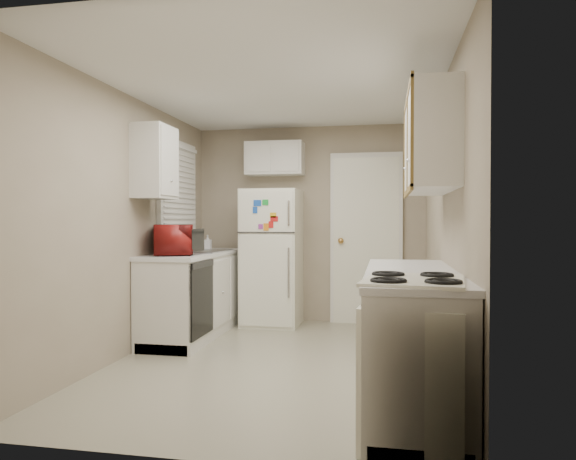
# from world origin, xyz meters

# --- Properties ---
(floor) EXTENTS (3.80, 3.80, 0.00)m
(floor) POSITION_xyz_m (0.00, 0.00, 0.00)
(floor) COLOR #B4AE95
(floor) RESTS_ON ground
(ceiling) EXTENTS (3.80, 3.80, 0.00)m
(ceiling) POSITION_xyz_m (0.00, 0.00, 2.40)
(ceiling) COLOR white
(ceiling) RESTS_ON floor
(wall_left) EXTENTS (3.80, 3.80, 0.00)m
(wall_left) POSITION_xyz_m (-1.40, 0.00, 1.20)
(wall_left) COLOR tan
(wall_left) RESTS_ON floor
(wall_right) EXTENTS (3.80, 3.80, 0.00)m
(wall_right) POSITION_xyz_m (1.40, 0.00, 1.20)
(wall_right) COLOR tan
(wall_right) RESTS_ON floor
(wall_back) EXTENTS (2.80, 2.80, 0.00)m
(wall_back) POSITION_xyz_m (0.00, 1.90, 1.20)
(wall_back) COLOR tan
(wall_back) RESTS_ON floor
(wall_front) EXTENTS (2.80, 2.80, 0.00)m
(wall_front) POSITION_xyz_m (0.00, -1.90, 1.20)
(wall_front) COLOR tan
(wall_front) RESTS_ON floor
(left_counter) EXTENTS (0.60, 1.80, 0.90)m
(left_counter) POSITION_xyz_m (-1.10, 0.90, 0.45)
(left_counter) COLOR silver
(left_counter) RESTS_ON floor
(dishwasher) EXTENTS (0.03, 0.58, 0.72)m
(dishwasher) POSITION_xyz_m (-0.81, 0.30, 0.49)
(dishwasher) COLOR black
(dishwasher) RESTS_ON floor
(sink) EXTENTS (0.54, 0.74, 0.16)m
(sink) POSITION_xyz_m (-1.10, 1.05, 0.86)
(sink) COLOR gray
(sink) RESTS_ON left_counter
(microwave) EXTENTS (0.62, 0.49, 0.36)m
(microwave) POSITION_xyz_m (-1.15, 0.44, 1.05)
(microwave) COLOR maroon
(microwave) RESTS_ON left_counter
(soap_bottle) EXTENTS (0.08, 0.08, 0.17)m
(soap_bottle) POSITION_xyz_m (-1.15, 1.42, 1.00)
(soap_bottle) COLOR silver
(soap_bottle) RESTS_ON left_counter
(window_blinds) EXTENTS (0.10, 0.98, 1.08)m
(window_blinds) POSITION_xyz_m (-1.36, 1.05, 1.60)
(window_blinds) COLOR silver
(window_blinds) RESTS_ON wall_left
(upper_cabinet_left) EXTENTS (0.30, 0.45, 0.70)m
(upper_cabinet_left) POSITION_xyz_m (-1.25, 0.22, 1.80)
(upper_cabinet_left) COLOR silver
(upper_cabinet_left) RESTS_ON wall_left
(refrigerator) EXTENTS (0.66, 0.64, 1.61)m
(refrigerator) POSITION_xyz_m (-0.40, 1.60, 0.80)
(refrigerator) COLOR white
(refrigerator) RESTS_ON floor
(cabinet_over_fridge) EXTENTS (0.70, 0.30, 0.40)m
(cabinet_over_fridge) POSITION_xyz_m (-0.40, 1.75, 2.00)
(cabinet_over_fridge) COLOR silver
(cabinet_over_fridge) RESTS_ON wall_back
(interior_door) EXTENTS (0.86, 0.06, 2.08)m
(interior_door) POSITION_xyz_m (0.70, 1.86, 1.02)
(interior_door) COLOR white
(interior_door) RESTS_ON floor
(right_counter) EXTENTS (0.60, 2.00, 0.90)m
(right_counter) POSITION_xyz_m (1.10, -0.80, 0.45)
(right_counter) COLOR silver
(right_counter) RESTS_ON floor
(stove) EXTENTS (0.61, 0.71, 0.79)m
(stove) POSITION_xyz_m (1.08, -1.46, 0.40)
(stove) COLOR white
(stove) RESTS_ON floor
(upper_cabinet_right) EXTENTS (0.30, 1.20, 0.70)m
(upper_cabinet_right) POSITION_xyz_m (1.25, -0.50, 1.80)
(upper_cabinet_right) COLOR silver
(upper_cabinet_right) RESTS_ON wall_right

